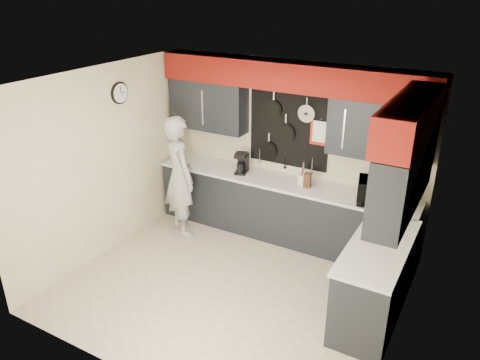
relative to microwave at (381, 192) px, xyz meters
The scene contains 10 objects.
ground 2.26m from the microwave, 136.00° to the right, with size 4.00×4.00×0.00m, color #C5B099.
back_wall_assembly 1.71m from the microwave, behind, with size 4.00×0.36×2.60m.
right_wall_assembly 1.47m from the microwave, 68.97° to the right, with size 0.36×3.50×2.60m.
left_wall_assembly 3.69m from the microwave, 158.30° to the right, with size 0.05×3.50×2.60m.
base_cabinets 1.15m from the microwave, 165.24° to the right, with size 3.95×2.20×0.92m.
microwave is the anchor object (origin of this frame).
knife_block 1.02m from the microwave, behind, with size 0.10×0.10×0.21m, color #351611.
utensil_crock 1.13m from the microwave, behind, with size 0.12×0.12×0.15m, color white.
coffee_maker 2.07m from the microwave, behind, with size 0.23×0.25×0.32m.
person 2.85m from the microwave, 168.83° to the right, with size 0.67×0.44×1.84m, color #BBBCB9.
Camera 1 is at (2.52, -4.25, 3.63)m, focal length 35.00 mm.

